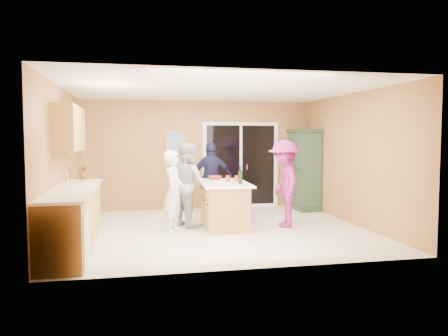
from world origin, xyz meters
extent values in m
plane|color=silver|center=(0.00, 0.00, 0.00)|extent=(5.50, 5.50, 0.00)
cube|color=white|center=(0.00, 0.00, 2.60)|extent=(5.50, 5.00, 0.10)
cube|color=tan|center=(0.00, 2.50, 1.30)|extent=(5.50, 0.10, 2.60)
cube|color=tan|center=(0.00, -2.50, 1.30)|extent=(5.50, 0.10, 2.60)
cube|color=tan|center=(-2.75, 0.00, 1.30)|extent=(0.10, 5.00, 2.60)
cube|color=tan|center=(2.75, 0.00, 1.30)|extent=(0.10, 5.00, 2.60)
cube|color=tan|center=(-2.45, -0.90, 0.45)|extent=(0.60, 3.00, 0.90)
cube|color=silver|center=(-2.44, -2.00, 0.40)|extent=(0.62, 0.60, 0.72)
cube|color=white|center=(-2.44, -0.90, 0.92)|extent=(0.65, 3.05, 0.04)
cylinder|color=silver|center=(-2.45, -1.40, 1.09)|extent=(0.02, 0.02, 0.30)
cube|color=tan|center=(-2.58, -0.20, 1.88)|extent=(0.35, 1.60, 0.75)
cube|color=white|center=(1.05, 2.47, 1.05)|extent=(1.90, 0.05, 2.10)
cube|color=black|center=(1.05, 2.46, 1.05)|extent=(1.70, 0.03, 1.94)
cube|color=white|center=(1.05, 2.45, 1.05)|extent=(0.06, 0.04, 1.94)
cube|color=silver|center=(1.20, 2.44, 1.00)|extent=(0.02, 0.03, 0.12)
cube|color=tan|center=(-0.55, 2.48, 1.60)|extent=(0.46, 0.03, 0.56)
cube|color=#5282AA|center=(-0.55, 2.47, 1.60)|extent=(0.38, 0.02, 0.48)
cube|color=tan|center=(0.19, 0.26, 0.41)|extent=(0.82, 1.49, 0.83)
cube|color=white|center=(0.19, 0.26, 0.85)|extent=(0.97, 1.69, 0.04)
cube|color=black|center=(0.19, 0.26, 0.05)|extent=(0.74, 1.41, 0.09)
cube|color=#243A26|center=(2.49, 1.90, 0.06)|extent=(0.53, 1.01, 0.11)
cube|color=#304934|center=(2.49, 1.90, 0.95)|extent=(0.48, 0.95, 1.79)
cube|color=#243A26|center=(2.49, 1.90, 1.89)|extent=(0.55, 1.05, 0.08)
imported|color=silver|center=(-0.81, -0.02, 0.74)|extent=(0.51, 0.63, 1.49)
imported|color=#A9A8AB|center=(-0.49, 0.48, 0.81)|extent=(0.91, 0.99, 1.63)
imported|color=#181936|center=(0.17, 1.61, 0.81)|extent=(0.96, 0.42, 1.63)
imported|color=#7E1B58|center=(1.32, 0.01, 0.84)|extent=(0.75, 1.15, 1.68)
imported|color=#AB2313|center=(0.12, 0.89, 0.90)|extent=(0.32, 0.32, 0.07)
imported|color=#B01611|center=(-2.45, 0.52, 1.15)|extent=(0.27, 0.23, 0.43)
cylinder|color=#AB2313|center=(0.28, 0.35, 0.92)|extent=(0.11, 0.11, 0.12)
cylinder|color=#AB2313|center=(0.47, 0.42, 0.92)|extent=(0.08, 0.08, 0.11)
cylinder|color=black|center=(0.40, -0.15, 0.99)|extent=(0.08, 0.08, 0.25)
cylinder|color=black|center=(0.40, -0.15, 1.16)|extent=(0.03, 0.03, 0.09)
cylinder|color=silver|center=(0.09, 0.34, 0.87)|extent=(0.30, 0.30, 0.02)
camera|label=1|loc=(-1.49, -7.94, 1.72)|focal=35.00mm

